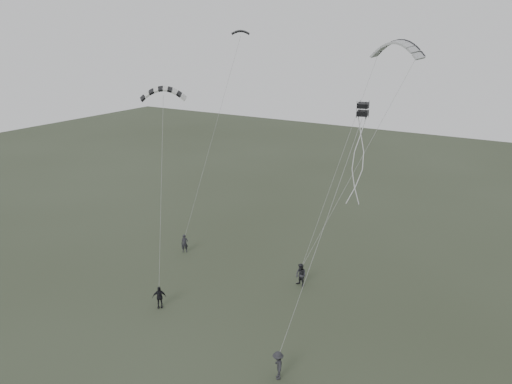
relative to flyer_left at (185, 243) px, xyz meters
The scene contains 9 objects.
ground 9.20m from the flyer_left, 43.90° to the right, with size 140.00×140.00×0.00m, color #303725.
flyer_left is the anchor object (origin of this frame).
flyer_right 11.22m from the flyer_left, ahead, with size 0.87×0.68×1.78m, color #26262B.
flyer_center 9.05m from the flyer_left, 62.08° to the right, with size 0.93×0.39×1.58m, color black.
flyer_far 17.99m from the flyer_left, 34.81° to the right, with size 1.08×0.62×1.67m, color #242529.
kite_dark_small 18.59m from the flyer_left, 74.19° to the left, with size 1.50×0.45×0.50m, color black, non-canonical shape.
kite_pale_large 23.44m from the flyer_left, 26.28° to the left, with size 4.25×0.96×1.72m, color #A6A8AB, non-canonical shape.
kite_striped 13.73m from the flyer_left, 70.78° to the right, with size 3.26×0.82×1.26m, color black, non-canonical shape.
kite_box 21.35m from the flyer_left, 12.67° to the right, with size 0.60×0.60×0.70m, color black, non-canonical shape.
Camera 1 is at (19.00, -24.15, 18.21)m, focal length 35.00 mm.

